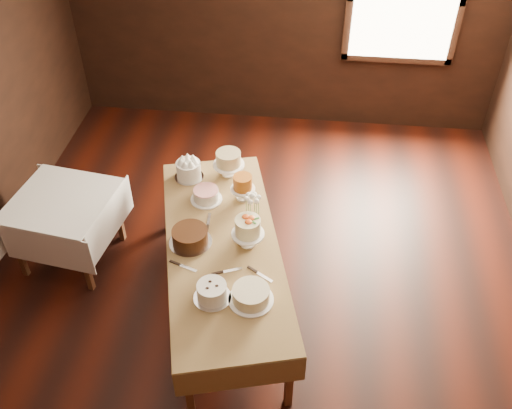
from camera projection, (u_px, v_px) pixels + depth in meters
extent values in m
cube|color=black|center=(253.00, 300.00, 5.03)|extent=(5.00, 6.00, 0.01)
cube|color=black|center=(285.00, 11.00, 6.36)|extent=(5.00, 0.02, 2.80)
cube|color=#FFEABF|center=(406.00, 0.00, 6.07)|extent=(1.10, 0.05, 1.30)
cube|color=#512D1A|center=(189.00, 393.00, 4.00)|extent=(0.07, 0.07, 0.63)
cube|color=#512D1A|center=(177.00, 201.00, 5.56)|extent=(0.07, 0.07, 0.63)
cube|color=#512D1A|center=(289.00, 380.00, 4.08)|extent=(0.07, 0.07, 0.63)
cube|color=#512D1A|center=(249.00, 194.00, 5.64)|extent=(0.07, 0.07, 0.63)
cube|color=#512D1A|center=(223.00, 247.00, 4.59)|extent=(1.37, 2.35, 0.04)
cube|color=tan|center=(223.00, 245.00, 4.57)|extent=(1.44, 2.42, 0.01)
cube|color=#512D1A|center=(17.00, 249.00, 5.05)|extent=(0.05, 0.05, 0.65)
cube|color=#512D1A|center=(56.00, 202.00, 5.53)|extent=(0.05, 0.05, 0.65)
cube|color=#512D1A|center=(85.00, 263.00, 4.92)|extent=(0.05, 0.05, 0.65)
cube|color=#512D1A|center=(118.00, 214.00, 5.40)|extent=(0.05, 0.05, 0.65)
cube|color=#512D1A|center=(61.00, 202.00, 5.00)|extent=(0.86, 0.86, 0.04)
cube|color=white|center=(60.00, 200.00, 4.98)|extent=(0.95, 0.95, 0.01)
cylinder|color=silver|center=(189.00, 177.00, 5.21)|extent=(0.27, 0.27, 0.01)
cylinder|color=white|center=(189.00, 170.00, 5.16)|extent=(0.23, 0.23, 0.16)
cylinder|color=white|center=(229.00, 168.00, 5.22)|extent=(0.29, 0.29, 0.13)
cylinder|color=#CEBB89|center=(228.00, 157.00, 5.13)|extent=(0.32, 0.32, 0.12)
cylinder|color=white|center=(206.00, 199.00, 4.98)|extent=(0.28, 0.28, 0.01)
cylinder|color=white|center=(206.00, 195.00, 4.94)|extent=(0.23, 0.23, 0.09)
cylinder|color=white|center=(243.00, 193.00, 4.96)|extent=(0.22, 0.22, 0.12)
cylinder|color=#BB631A|center=(243.00, 181.00, 4.87)|extent=(0.19, 0.19, 0.13)
cylinder|color=silver|center=(191.00, 242.00, 4.58)|extent=(0.35, 0.35, 0.01)
cylinder|color=#3E1F0C|center=(190.00, 236.00, 4.53)|extent=(0.35, 0.35, 0.12)
cylinder|color=white|center=(248.00, 238.00, 4.53)|extent=(0.26, 0.26, 0.13)
cylinder|color=#F2EBB5|center=(248.00, 226.00, 4.44)|extent=(0.21, 0.21, 0.14)
cylinder|color=silver|center=(212.00, 298.00, 4.14)|extent=(0.28, 0.28, 0.01)
cylinder|color=white|center=(212.00, 291.00, 4.10)|extent=(0.31, 0.31, 0.13)
cylinder|color=white|center=(251.00, 300.00, 4.13)|extent=(0.33, 0.33, 0.01)
cylinder|color=beige|center=(251.00, 294.00, 4.09)|extent=(0.36, 0.36, 0.10)
cube|color=silver|center=(233.00, 270.00, 4.35)|extent=(0.23, 0.12, 0.01)
cube|color=silver|center=(265.00, 277.00, 4.30)|extent=(0.22, 0.15, 0.01)
cube|color=silver|center=(209.00, 219.00, 4.79)|extent=(0.04, 0.24, 0.01)
cube|color=silver|center=(251.00, 218.00, 4.79)|extent=(0.09, 0.24, 0.01)
cube|color=silver|center=(188.00, 268.00, 4.37)|extent=(0.23, 0.10, 0.01)
imported|color=#2D2823|center=(253.00, 220.00, 4.69)|extent=(0.14, 0.14, 0.12)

